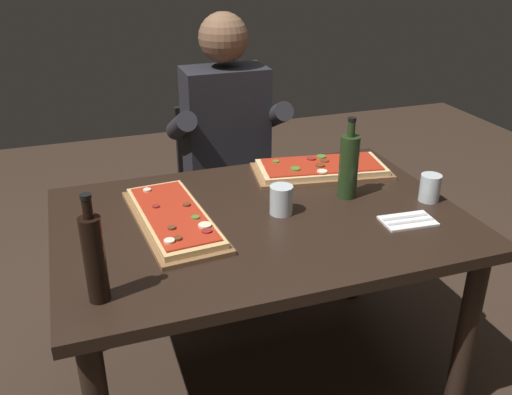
# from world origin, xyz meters

# --- Properties ---
(ground_plane) EXTENTS (6.40, 6.40, 0.00)m
(ground_plane) POSITION_xyz_m (0.00, 0.00, 0.00)
(ground_plane) COLOR #38281E
(dining_table) EXTENTS (1.40, 0.96, 0.74)m
(dining_table) POSITION_xyz_m (0.00, 0.00, 0.64)
(dining_table) COLOR black
(dining_table) RESTS_ON ground_plane
(pizza_rectangular_front) EXTENTS (0.58, 0.34, 0.05)m
(pizza_rectangular_front) POSITION_xyz_m (0.36, 0.28, 0.76)
(pizza_rectangular_front) COLOR brown
(pizza_rectangular_front) RESTS_ON dining_table
(pizza_rectangular_left) EXTENTS (0.28, 0.58, 0.05)m
(pizza_rectangular_left) POSITION_xyz_m (-0.30, 0.05, 0.76)
(pizza_rectangular_left) COLOR brown
(pizza_rectangular_left) RESTS_ON dining_table
(wine_bottle_dark) EXTENTS (0.06, 0.06, 0.31)m
(wine_bottle_dark) POSITION_xyz_m (-0.57, -0.32, 0.87)
(wine_bottle_dark) COLOR black
(wine_bottle_dark) RESTS_ON dining_table
(oil_bottle_amber) EXTENTS (0.07, 0.07, 0.31)m
(oil_bottle_amber) POSITION_xyz_m (0.36, 0.05, 0.86)
(oil_bottle_amber) COLOR #233819
(oil_bottle_amber) RESTS_ON dining_table
(tumbler_near_camera) EXTENTS (0.08, 0.08, 0.10)m
(tumbler_near_camera) POSITION_xyz_m (0.08, 0.00, 0.79)
(tumbler_near_camera) COLOR silver
(tumbler_near_camera) RESTS_ON dining_table
(tumbler_far_side) EXTENTS (0.08, 0.08, 0.10)m
(tumbler_far_side) POSITION_xyz_m (0.63, -0.08, 0.79)
(tumbler_far_side) COLOR silver
(tumbler_far_side) RESTS_ON dining_table
(napkin_cutlery_set) EXTENTS (0.19, 0.12, 0.01)m
(napkin_cutlery_set) POSITION_xyz_m (0.46, -0.20, 0.74)
(napkin_cutlery_set) COLOR white
(napkin_cutlery_set) RESTS_ON dining_table
(diner_chair) EXTENTS (0.44, 0.44, 0.87)m
(diner_chair) POSITION_xyz_m (0.10, 0.86, 0.49)
(diner_chair) COLOR black
(diner_chair) RESTS_ON ground_plane
(seated_diner) EXTENTS (0.53, 0.41, 1.33)m
(seated_diner) POSITION_xyz_m (0.10, 0.74, 0.74)
(seated_diner) COLOR #23232D
(seated_diner) RESTS_ON ground_plane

